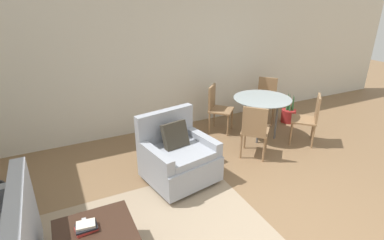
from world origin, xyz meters
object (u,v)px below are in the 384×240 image
(armchair, at_px, (178,157))
(dining_chair_near_right, at_px, (310,116))
(dining_chair_near_left, at_px, (255,128))
(potted_plant_small, at_px, (289,114))
(tv_remote_primary, at_px, (83,223))
(dining_chair_far_left, at_px, (217,105))
(book_stack, at_px, (86,227))
(dining_chair_far_right, at_px, (266,97))
(dining_table, at_px, (262,103))

(armchair, distance_m, dining_chair_near_right, 2.53)
(dining_chair_near_left, bearing_deg, potted_plant_small, 29.51)
(tv_remote_primary, xyz_separation_m, dining_chair_far_left, (2.72, 2.09, 0.09))
(armchair, bearing_deg, book_stack, -144.54)
(book_stack, distance_m, dining_chair_near_right, 4.02)
(dining_chair_near_left, distance_m, dining_chair_far_left, 1.18)
(dining_chair_far_left, bearing_deg, dining_chair_far_right, 0.00)
(dining_chair_near_right, bearing_deg, dining_chair_far_left, 135.00)
(armchair, height_order, dining_table, armchair)
(dining_chair_near_left, relative_size, potted_plant_small, 1.37)
(dining_chair_near_left, xyz_separation_m, potted_plant_small, (1.57, 0.89, -0.34))
(dining_chair_near_right, distance_m, dining_chair_far_right, 1.18)
(tv_remote_primary, distance_m, dining_chair_far_right, 4.43)
(dining_table, relative_size, dining_chair_near_right, 1.14)
(tv_remote_primary, relative_size, dining_chair_far_right, 0.17)
(dining_chair_near_left, relative_size, dining_chair_far_left, 1.00)
(book_stack, xyz_separation_m, potted_plant_small, (4.28, 1.90, -0.28))
(armchair, height_order, dining_chair_far_left, armchair)
(book_stack, height_order, potted_plant_small, potted_plant_small)
(potted_plant_small, bearing_deg, dining_chair_far_left, 169.43)
(dining_chair_near_right, bearing_deg, dining_chair_far_right, 90.00)
(tv_remote_primary, distance_m, dining_chair_far_left, 3.44)
(dining_chair_near_left, distance_m, dining_chair_far_right, 1.67)
(tv_remote_primary, bearing_deg, potted_plant_small, 22.77)
(dining_table, xyz_separation_m, potted_plant_small, (0.98, 0.30, -0.48))
(dining_chair_far_left, bearing_deg, tv_remote_primary, -142.44)
(dining_chair_far_right, distance_m, potted_plant_small, 0.59)
(armchair, bearing_deg, tv_remote_primary, -147.74)
(dining_chair_far_right, bearing_deg, dining_chair_near_right, -90.00)
(dining_chair_near_left, distance_m, dining_chair_near_right, 1.18)
(potted_plant_small, bearing_deg, armchair, -162.26)
(tv_remote_primary, bearing_deg, dining_chair_near_left, 18.55)
(dining_chair_far_left, xyz_separation_m, potted_plant_small, (1.57, -0.29, -0.34))
(dining_chair_near_right, relative_size, potted_plant_small, 1.37)
(book_stack, height_order, dining_chair_far_right, dining_chair_far_right)
(dining_table, bearing_deg, dining_chair_far_right, 45.00)
(book_stack, xyz_separation_m, dining_chair_near_left, (2.71, 1.01, 0.06))
(dining_table, height_order, dining_chair_far_right, dining_chair_far_right)
(dining_table, height_order, dining_chair_near_right, dining_chair_near_right)
(potted_plant_small, bearing_deg, book_stack, -156.02)
(dining_table, distance_m, dining_chair_near_left, 0.85)
(tv_remote_primary, height_order, dining_chair_near_left, dining_chair_near_left)
(book_stack, distance_m, potted_plant_small, 4.69)
(dining_table, relative_size, potted_plant_small, 1.56)
(dining_table, relative_size, dining_chair_far_left, 1.14)
(tv_remote_primary, distance_m, dining_table, 3.65)
(dining_chair_far_left, bearing_deg, armchair, -137.70)
(dining_chair_far_left, bearing_deg, book_stack, -140.97)
(tv_remote_primary, bearing_deg, dining_table, 24.42)
(dining_chair_far_left, relative_size, dining_chair_far_right, 1.00)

